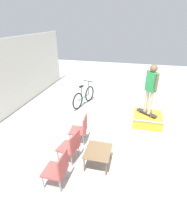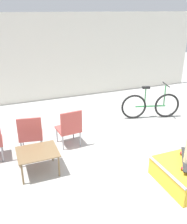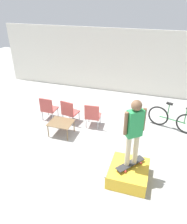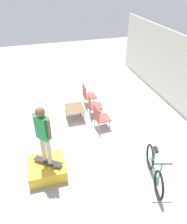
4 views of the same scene
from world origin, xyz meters
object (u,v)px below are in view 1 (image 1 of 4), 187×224
Objects in this scene: bicycle at (84,97)px; patio_chair_left at (58,168)px; skateboard_on_ramp at (147,113)px; patio_chair_right at (81,128)px; patio_chair_center at (71,146)px; person_skater at (151,85)px; skate_ramp_box at (147,119)px; coffee_table at (98,152)px.

patio_chair_left is at bearing -154.82° from bicycle.
patio_chair_left is at bearing 96.53° from skateboard_on_ramp.
skateboard_on_ramp is 0.86× the size of patio_chair_right.
skateboard_on_ramp is 3.35m from patio_chair_center.
skateboard_on_ramp is at bearing -39.30° from person_skater.
skateboard_on_ramp is 4.06m from patio_chair_left.
skateboard_on_ramp is 0.45× the size of person_skater.
patio_chair_right is at bearing 127.83° from skate_ramp_box.
skate_ramp_box is at bearing 149.99° from patio_chair_center.
coffee_table is at bearing 35.80° from patio_chair_right.
skateboard_on_ramp is at bearing -27.01° from coffee_table.
patio_chair_left is at bearing 148.00° from skate_ramp_box.
skate_ramp_box is 3.38m from patio_chair_center.
patio_chair_center is at bearing 140.13° from skate_ramp_box.
patio_chair_left reaches higher than skateboard_on_ramp.
skateboard_on_ramp is 3.02m from bicycle.
patio_chair_center is 0.55× the size of bicycle.
person_skater reaches higher than patio_chair_left.
skate_ramp_box is 1.12× the size of patio_chair_center.
skateboard_on_ramp reaches higher than coffee_table.
patio_chair_left is 0.55× the size of bicycle.
person_skater reaches higher than patio_chair_right.
coffee_table reaches higher than skate_ramp_box.
person_skater is 3.51m from patio_chair_center.
bicycle is (3.66, 0.73, -0.11)m from patio_chair_center.
skate_ramp_box is 2.75m from patio_chair_right.
patio_chair_left is 0.87m from patio_chair_center.
patio_chair_right is (-1.70, 2.09, -1.05)m from person_skater.
skateboard_on_ramp reaches higher than skate_ramp_box.
person_skater is at bearing 149.92° from patio_chair_left.
coffee_table is 0.85× the size of patio_chair_left.
person_skater is 1.91× the size of patio_chair_left.
bicycle reaches higher than patio_chair_left.
patio_chair_left reaches higher than skate_ramp_box.
skate_ramp_box is 1.32× the size of coffee_table.
coffee_table is 0.46× the size of bicycle.
skate_ramp_box is 0.29m from skateboard_on_ramp.
person_skater is 2.89m from patio_chair_right.
skateboard_on_ramp is at bearing 123.90° from patio_chair_right.
coffee_table is at bearing 113.69° from person_skater.
patio_chair_right is (-1.67, 2.16, 0.31)m from skate_ramp_box.
patio_chair_left is at bearing 138.84° from coffee_table.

